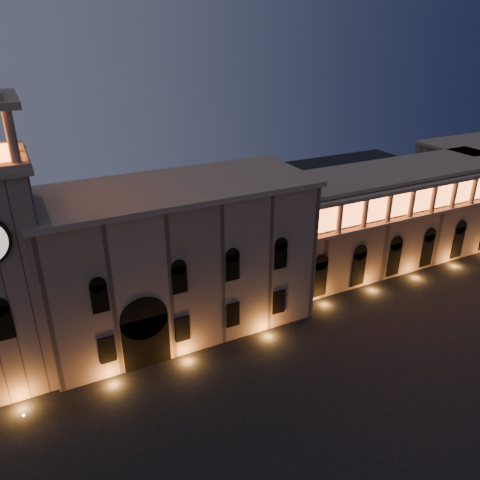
{
  "coord_description": "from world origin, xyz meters",
  "views": [
    {
      "loc": [
        -17.08,
        -23.98,
        33.02
      ],
      "look_at": [
        2.93,
        16.0,
        12.54
      ],
      "focal_mm": 35.0,
      "sensor_mm": 36.0,
      "label": 1
    }
  ],
  "objects": [
    {
      "name": "ground",
      "position": [
        0.0,
        0.0,
        0.0
      ],
      "size": [
        160.0,
        160.0,
        0.0
      ],
      "primitive_type": "plane",
      "color": "black",
      "rests_on": "ground"
    },
    {
      "name": "government_building",
      "position": [
        -2.08,
        21.93,
        8.77
      ],
      "size": [
        30.8,
        12.8,
        17.6
      ],
      "color": "#896B5A",
      "rests_on": "ground"
    },
    {
      "name": "colonnade_wing",
      "position": [
        32.0,
        23.92,
        7.33
      ],
      "size": [
        40.6,
        11.5,
        14.5
      ],
      "color": "#846654",
      "rests_on": "ground"
    },
    {
      "name": "secondary_building",
      "position": [
        58.0,
        30.0,
        7.0
      ],
      "size": [
        20.0,
        12.0,
        14.0
      ],
      "primitive_type": "cube",
      "color": "#846654",
      "rests_on": "ground"
    }
  ]
}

